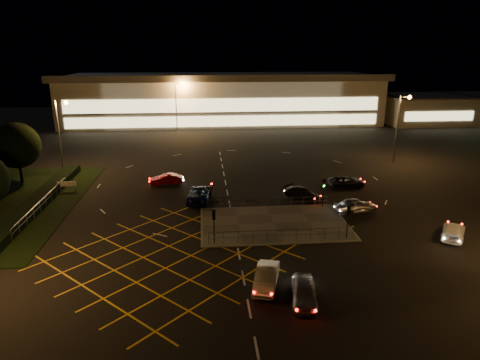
{
  "coord_description": "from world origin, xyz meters",
  "views": [
    {
      "loc": [
        -4.8,
        -40.53,
        16.64
      ],
      "look_at": [
        -0.61,
        6.51,
        2.0
      ],
      "focal_mm": 32.0,
      "sensor_mm": 36.0,
      "label": 1
    }
  ],
  "objects": [
    {
      "name": "ground",
      "position": [
        0.0,
        0.0,
        0.0
      ],
      "size": [
        180.0,
        180.0,
        0.0
      ],
      "primitive_type": "plane",
      "color": "black",
      "rests_on": "ground"
    },
    {
      "name": "pedestrian_island",
      "position": [
        2.0,
        -2.0,
        0.06
      ],
      "size": [
        14.0,
        9.0,
        0.12
      ],
      "primitive_type": "cube",
      "color": "#4C4944",
      "rests_on": "ground"
    },
    {
      "name": "hedge",
      "position": [
        -23.0,
        6.0,
        0.5
      ],
      "size": [
        2.0,
        26.0,
        1.0
      ],
      "primitive_type": "cube",
      "color": "black",
      "rests_on": "ground"
    },
    {
      "name": "supermarket",
      "position": [
        0.0,
        61.95,
        5.31
      ],
      "size": [
        72.0,
        26.5,
        10.5
      ],
      "color": "beige",
      "rests_on": "ground"
    },
    {
      "name": "retail_unit_a",
      "position": [
        46.0,
        53.97,
        3.21
      ],
      "size": [
        18.8,
        14.8,
        6.35
      ],
      "color": "beige",
      "rests_on": "ground"
    },
    {
      "name": "streetlight_nw",
      "position": [
        -23.56,
        18.0,
        6.56
      ],
      "size": [
        1.78,
        0.56,
        10.03
      ],
      "color": "slate",
      "rests_on": "ground"
    },
    {
      "name": "streetlight_ne",
      "position": [
        24.44,
        20.0,
        6.56
      ],
      "size": [
        1.78,
        0.56,
        10.03
      ],
      "color": "slate",
      "rests_on": "ground"
    },
    {
      "name": "streetlight_far_left",
      "position": [
        -9.56,
        48.0,
        6.56
      ],
      "size": [
        1.78,
        0.56,
        10.03
      ],
      "color": "slate",
      "rests_on": "ground"
    },
    {
      "name": "streetlight_far_right",
      "position": [
        30.44,
        50.0,
        6.56
      ],
      "size": [
        1.78,
        0.56,
        10.03
      ],
      "color": "slate",
      "rests_on": "ground"
    },
    {
      "name": "signal_sw",
      "position": [
        -4.0,
        -5.99,
        2.37
      ],
      "size": [
        0.28,
        0.3,
        3.15
      ],
      "rotation": [
        0.0,
        0.0,
        3.14
      ],
      "color": "black",
      "rests_on": "pedestrian_island"
    },
    {
      "name": "signal_se",
      "position": [
        8.0,
        -5.99,
        2.37
      ],
      "size": [
        0.28,
        0.3,
        3.15
      ],
      "rotation": [
        0.0,
        0.0,
        3.14
      ],
      "color": "black",
      "rests_on": "pedestrian_island"
    },
    {
      "name": "signal_nw",
      "position": [
        -4.0,
        1.99,
        2.37
      ],
      "size": [
        0.28,
        0.3,
        3.15
      ],
      "color": "black",
      "rests_on": "pedestrian_island"
    },
    {
      "name": "signal_ne",
      "position": [
        8.0,
        1.99,
        2.37
      ],
      "size": [
        0.28,
        0.3,
        3.15
      ],
      "color": "black",
      "rests_on": "pedestrian_island"
    },
    {
      "name": "tree_c",
      "position": [
        -28.0,
        14.0,
        4.95
      ],
      "size": [
        5.76,
        5.76,
        7.84
      ],
      "color": "black",
      "rests_on": "ground"
    },
    {
      "name": "car_near_silver",
      "position": [
        1.82,
        -15.47,
        0.72
      ],
      "size": [
        2.39,
        4.46,
        1.44
      ],
      "primitive_type": "imported",
      "rotation": [
        0.0,
        0.0,
        6.11
      ],
      "color": "#B5B8BD",
      "rests_on": "ground"
    },
    {
      "name": "car_queue_white",
      "position": [
        -0.45,
        -13.32,
        0.72
      ],
      "size": [
        2.61,
        4.59,
        1.43
      ],
      "primitive_type": "imported",
      "rotation": [
        0.0,
        0.0,
        6.02
      ],
      "color": "silver",
      "rests_on": "ground"
    },
    {
      "name": "car_left_blue",
      "position": [
        -5.39,
        5.25,
        0.74
      ],
      "size": [
        3.09,
        5.57,
        1.48
      ],
      "primitive_type": "imported",
      "rotation": [
        0.0,
        0.0,
        6.16
      ],
      "color": "#0A1541",
      "rests_on": "ground"
    },
    {
      "name": "car_far_dkgrey",
      "position": [
        6.44,
        5.0,
        0.65
      ],
      "size": [
        4.31,
        4.55,
        1.3
      ],
      "primitive_type": "imported",
      "rotation": [
        0.0,
        0.0,
        0.72
      ],
      "color": "black",
      "rests_on": "ground"
    },
    {
      "name": "car_right_silver",
      "position": [
        11.06,
        0.31,
        0.77
      ],
      "size": [
        4.78,
        2.63,
        1.54
      ],
      "primitive_type": "imported",
      "rotation": [
        0.0,
        0.0,
        1.76
      ],
      "color": "#9E9FA5",
      "rests_on": "ground"
    },
    {
      "name": "car_circ_red",
      "position": [
        -9.52,
        11.9,
        0.68
      ],
      "size": [
        4.21,
        1.79,
        1.35
      ],
      "primitive_type": "imported",
      "rotation": [
        0.0,
        0.0,
        4.8
      ],
      "color": "maroon",
      "rests_on": "ground"
    },
    {
      "name": "car_east_grey",
      "position": [
        13.05,
        9.12,
        0.64
      ],
      "size": [
        4.71,
        2.4,
        1.27
      ],
      "primitive_type": "imported",
      "rotation": [
        0.0,
        0.0,
        1.63
      ],
      "color": "black",
      "rests_on": "ground"
    },
    {
      "name": "car_approach_white",
      "position": [
        17.77,
        -6.59,
        0.66
      ],
      "size": [
        4.07,
        4.77,
        1.31
      ],
      "primitive_type": "imported",
      "rotation": [
        0.0,
        0.0,
        2.54
      ],
      "color": "white",
      "rests_on": "ground"
    }
  ]
}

